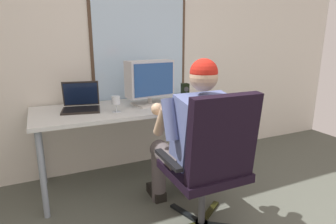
{
  "coord_description": "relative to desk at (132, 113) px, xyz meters",
  "views": [
    {
      "loc": [
        -0.88,
        -0.3,
        1.35
      ],
      "look_at": [
        0.03,
        1.7,
        0.77
      ],
      "focal_mm": 30.24,
      "sensor_mm": 36.0,
      "label": 1
    }
  ],
  "objects": [
    {
      "name": "wine_glass",
      "position": [
        -0.18,
        -0.14,
        0.16
      ],
      "size": [
        0.07,
        0.07,
        0.14
      ],
      "color": "silver",
      "rests_on": "desk"
    },
    {
      "name": "laptop",
      "position": [
        -0.43,
        0.08,
        0.13
      ],
      "size": [
        0.36,
        0.35,
        0.24
      ],
      "color": "black",
      "rests_on": "desk"
    },
    {
      "name": "desk",
      "position": [
        0.0,
        0.0,
        0.0
      ],
      "size": [
        1.72,
        0.71,
        0.74
      ],
      "color": "gray",
      "rests_on": "ground"
    },
    {
      "name": "cd_case",
      "position": [
        0.56,
        -0.14,
        0.07
      ],
      "size": [
        0.16,
        0.15,
        0.01
      ],
      "color": "blue",
      "rests_on": "desk"
    },
    {
      "name": "crt_monitor",
      "position": [
        0.18,
        0.0,
        0.3
      ],
      "size": [
        0.46,
        0.27,
        0.41
      ],
      "color": "beige",
      "rests_on": "desk"
    },
    {
      "name": "wall_rear",
      "position": [
        0.14,
        0.41,
        0.73
      ],
      "size": [
        5.66,
        0.08,
        2.83
      ],
      "color": "silver",
      "rests_on": "ground"
    },
    {
      "name": "office_chair",
      "position": [
        0.24,
        -0.98,
        -0.1
      ],
      "size": [
        0.62,
        0.62,
        1.03
      ],
      "color": "black",
      "rests_on": "ground"
    },
    {
      "name": "desk_speaker",
      "position": [
        0.63,
        0.14,
        0.14
      ],
      "size": [
        0.08,
        0.09,
        0.15
      ],
      "color": "black",
      "rests_on": "desk"
    },
    {
      "name": "person_seated",
      "position": [
        0.24,
        -0.72,
        -0.04
      ],
      "size": [
        0.53,
        0.74,
        1.22
      ],
      "color": "#524A4C",
      "rests_on": "ground"
    }
  ]
}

